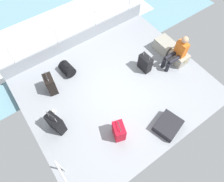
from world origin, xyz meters
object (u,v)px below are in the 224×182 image
(passenger_seated, at_px, (178,52))
(suitcase_1, at_px, (119,131))
(cargo_crate_0, at_px, (164,46))
(suitcase_2, at_px, (50,84))
(paper_cup, at_px, (54,111))
(suitcase_0, at_px, (145,63))
(suitcase_3, at_px, (168,125))
(cargo_crate_1, at_px, (178,57))
(duffel_bag, at_px, (67,69))
(suitcase_4, at_px, (56,123))

(passenger_seated, xyz_separation_m, suitcase_1, (0.88, -2.79, -0.28))
(cargo_crate_0, xyz_separation_m, passenger_seated, (0.59, -0.13, 0.33))
(suitcase_2, height_order, paper_cup, suitcase_2)
(suitcase_0, xyz_separation_m, suitcase_3, (1.83, -0.75, -0.16))
(cargo_crate_1, bearing_deg, suitcase_2, -109.25)
(suitcase_3, relative_size, paper_cup, 7.82)
(passenger_seated, xyz_separation_m, suitcase_3, (1.45, -1.63, -0.43))
(suitcase_0, bearing_deg, suitcase_2, -109.15)
(suitcase_1, height_order, duffel_bag, suitcase_1)
(cargo_crate_0, bearing_deg, cargo_crate_1, 4.45)
(suitcase_2, bearing_deg, passenger_seated, 69.87)
(suitcase_0, height_order, suitcase_2, suitcase_2)
(passenger_seated, relative_size, suitcase_1, 1.67)
(suitcase_3, height_order, duffel_bag, duffel_bag)
(suitcase_0, distance_m, duffel_bag, 2.35)
(passenger_seated, height_order, paper_cup, passenger_seated)
(suitcase_0, relative_size, suitcase_1, 1.08)
(suitcase_4, relative_size, duffel_bag, 1.66)
(cargo_crate_0, distance_m, passenger_seated, 0.69)
(suitcase_2, distance_m, suitcase_3, 3.36)
(suitcase_4, bearing_deg, suitcase_1, 48.15)
(passenger_seated, bearing_deg, cargo_crate_1, 90.00)
(cargo_crate_0, xyz_separation_m, suitcase_1, (1.48, -2.92, 0.06))
(cargo_crate_0, distance_m, suitcase_2, 3.74)
(suitcase_2, bearing_deg, cargo_crate_1, 70.75)
(cargo_crate_0, bearing_deg, passenger_seated, -12.34)
(cargo_crate_1, relative_size, suitcase_2, 0.79)
(cargo_crate_1, height_order, paper_cup, cargo_crate_1)
(suitcase_1, relative_size, suitcase_2, 0.86)
(suitcase_0, xyz_separation_m, suitcase_4, (0.21, -3.07, 0.05))
(paper_cup, bearing_deg, suitcase_0, 84.62)
(suitcase_0, height_order, duffel_bag, suitcase_0)
(cargo_crate_1, xyz_separation_m, passenger_seated, (0.00, -0.18, 0.36))
(suitcase_3, bearing_deg, passenger_seated, 131.63)
(suitcase_3, distance_m, suitcase_4, 2.84)
(passenger_seated, relative_size, suitcase_3, 1.34)
(passenger_seated, bearing_deg, suitcase_3, -48.37)
(cargo_crate_0, distance_m, paper_cup, 3.98)
(suitcase_1, xyz_separation_m, suitcase_4, (-1.05, -1.17, 0.05))
(suitcase_3, bearing_deg, suitcase_4, -124.78)
(cargo_crate_1, distance_m, suitcase_1, 3.09)
(suitcase_3, relative_size, suitcase_4, 0.95)
(suitcase_2, bearing_deg, cargo_crate_0, 79.13)
(duffel_bag, distance_m, paper_cup, 1.36)
(passenger_seated, bearing_deg, suitcase_1, -72.45)
(passenger_seated, bearing_deg, suitcase_2, -110.13)
(suitcase_0, height_order, paper_cup, suitcase_0)
(suitcase_4, bearing_deg, cargo_crate_1, 87.72)
(suitcase_0, distance_m, suitcase_1, 2.28)
(suitcase_1, bearing_deg, suitcase_2, -160.86)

